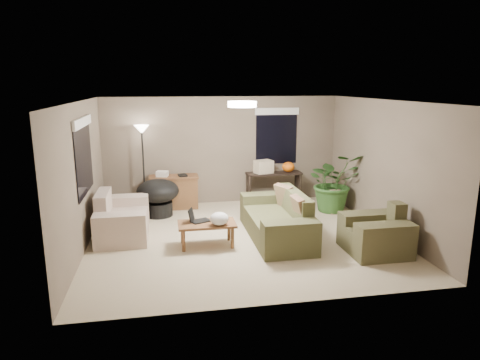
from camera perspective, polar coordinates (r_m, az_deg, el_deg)
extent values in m
plane|color=#C3B291|center=(8.00, 0.26, -7.66)|extent=(5.50, 5.50, 0.00)
plane|color=white|center=(7.51, 0.28, 10.52)|extent=(5.50, 5.50, 0.00)
plane|color=#726354|center=(10.09, -2.35, 3.96)|extent=(5.50, 0.00, 5.50)
plane|color=#726354|center=(5.29, 5.25, -4.26)|extent=(5.50, 0.00, 5.50)
plane|color=#726354|center=(7.66, -20.41, 0.32)|extent=(0.00, 5.00, 5.00)
plane|color=#726354|center=(8.59, 18.62, 1.74)|extent=(0.00, 5.00, 5.00)
cube|color=brown|center=(7.99, 4.80, -6.15)|extent=(0.95, 1.48, 0.42)
cube|color=#4F5130|center=(7.96, 7.40, -3.07)|extent=(0.22, 1.48, 0.43)
cube|color=#4B4C2D|center=(7.13, 6.74, -7.81)|extent=(0.95, 0.36, 0.60)
cube|color=#45462A|center=(8.81, 3.26, -3.69)|extent=(0.95, 0.36, 0.60)
cube|color=#8C7251|center=(7.53, 7.96, -3.91)|extent=(0.25, 0.46, 0.47)
cube|color=#8C7251|center=(8.36, 6.04, -2.17)|extent=(0.40, 0.51, 0.47)
cube|color=#BEB2A2|center=(8.36, -15.27, -5.70)|extent=(0.90, 0.88, 0.42)
cube|color=beige|center=(8.28, -17.78, -2.97)|extent=(0.22, 0.88, 0.43)
cube|color=beige|center=(7.75, -15.67, -6.51)|extent=(0.90, 0.36, 0.60)
cube|color=beige|center=(8.93, -14.98, -3.90)|extent=(0.90, 0.36, 0.60)
cube|color=#4C492D|center=(7.63, 17.51, -7.65)|extent=(0.95, 0.28, 0.42)
cube|color=brown|center=(7.67, 20.15, -4.39)|extent=(0.22, 0.28, 0.43)
cube|color=brown|center=(7.34, 18.72, -7.82)|extent=(0.95, 0.36, 0.60)
cube|color=#4D4A2E|center=(7.87, 16.48, -6.26)|extent=(0.95, 0.36, 0.60)
cube|color=brown|center=(7.51, -4.44, -5.86)|extent=(1.00, 0.55, 0.04)
cylinder|color=brown|center=(7.37, -7.53, -8.06)|extent=(0.06, 0.06, 0.38)
cylinder|color=brown|center=(7.45, -1.01, -7.71)|extent=(0.06, 0.06, 0.38)
cylinder|color=brown|center=(7.74, -7.69, -7.01)|extent=(0.06, 0.06, 0.38)
cylinder|color=brown|center=(7.82, -1.49, -6.70)|extent=(0.06, 0.06, 0.38)
cube|color=black|center=(7.59, -5.28, -5.45)|extent=(0.39, 0.34, 0.02)
cube|color=black|center=(7.54, -6.51, -4.65)|extent=(0.14, 0.24, 0.22)
ellipsoid|color=white|center=(7.35, -2.78, -5.18)|extent=(0.39, 0.37, 0.22)
cube|color=brown|center=(9.86, -8.77, -1.71)|extent=(1.05, 0.45, 0.71)
cube|color=brown|center=(9.77, -8.84, 0.42)|extent=(1.10, 0.50, 0.04)
cube|color=silver|center=(9.75, -10.33, 0.82)|extent=(0.29, 0.26, 0.12)
cube|color=black|center=(9.72, -7.66, 0.64)|extent=(0.22, 0.25, 0.04)
cube|color=black|center=(10.06, 4.53, 0.89)|extent=(1.30, 0.40, 0.04)
cube|color=black|center=(10.01, 1.17, -1.33)|extent=(0.05, 0.38, 0.71)
cube|color=black|center=(10.31, 7.72, -1.03)|extent=(0.05, 0.38, 0.71)
cube|color=black|center=(10.20, 4.47, -2.30)|extent=(1.25, 0.36, 0.03)
ellipsoid|color=orange|center=(10.13, 6.46, 1.74)|extent=(0.35, 0.35, 0.24)
cube|color=beige|center=(9.97, 3.15, 1.79)|extent=(0.46, 0.40, 0.30)
cylinder|color=black|center=(9.40, -10.79, -3.80)|extent=(0.60, 0.60, 0.30)
ellipsoid|color=black|center=(9.30, -10.90, -1.43)|extent=(1.11, 1.11, 0.50)
cylinder|color=black|center=(9.92, -12.46, -3.83)|extent=(0.28, 0.28, 0.02)
cylinder|color=black|center=(9.71, -12.71, 1.21)|extent=(0.04, 0.04, 1.78)
cone|color=white|center=(9.57, -12.98, 6.61)|extent=(0.32, 0.32, 0.18)
cylinder|color=white|center=(7.51, 0.28, 10.06)|extent=(0.50, 0.50, 0.10)
imported|color=#2D5923|center=(9.71, 12.36, -1.09)|extent=(1.19, 1.32, 1.03)
cube|color=tan|center=(9.73, 12.59, -4.14)|extent=(0.32, 0.32, 0.03)
cylinder|color=tan|center=(9.67, 12.65, -2.81)|extent=(0.12, 0.12, 0.44)
cube|color=tan|center=(9.61, 12.72, -1.46)|extent=(0.22, 0.22, 0.03)
cube|color=black|center=(7.89, -20.10, 2.91)|extent=(0.01, 1.50, 1.30)
cube|color=white|center=(7.81, -20.30, 7.25)|extent=(0.05, 1.56, 0.16)
cube|color=black|center=(10.29, 4.87, 5.78)|extent=(1.00, 0.01, 1.30)
cube|color=white|center=(10.22, 4.97, 9.11)|extent=(1.06, 0.05, 0.16)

